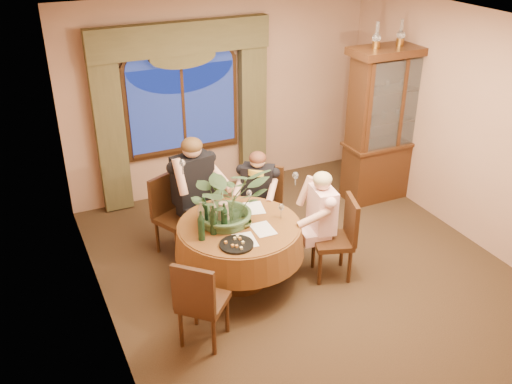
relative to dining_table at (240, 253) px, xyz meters
name	(u,v)px	position (x,y,z in m)	size (l,w,h in m)	color
floor	(304,269)	(0.78, -0.09, -0.38)	(5.00, 5.00, 0.00)	black
wall_back	(221,95)	(0.78, 2.41, 1.02)	(4.50, 4.50, 0.00)	#A0755B
wall_right	(470,128)	(3.03, -0.09, 1.02)	(5.00, 5.00, 0.00)	#A0755B
ceiling	(315,26)	(0.78, -0.09, 2.42)	(5.00, 5.00, 0.00)	white
window	(183,109)	(0.18, 2.34, 0.92)	(1.62, 0.10, 1.32)	navy
arched_transom	(180,52)	(0.18, 2.34, 1.71)	(1.60, 0.06, 0.44)	navy
drapery_left	(110,130)	(-0.85, 2.29, 0.80)	(0.38, 0.14, 2.32)	#454125
drapery_right	(253,108)	(1.21, 2.29, 0.80)	(0.38, 0.14, 2.32)	#454125
swag_valance	(181,38)	(0.18, 2.26, 1.90)	(2.45, 0.16, 0.42)	#454125
dining_table	(240,253)	(0.00, 0.00, 0.00)	(1.43, 1.43, 0.75)	maroon
china_cabinet	(390,124)	(2.77, 1.09, 0.71)	(1.34, 0.53, 2.17)	#321B0F
oil_lamp_left	(377,35)	(2.39, 1.09, 1.97)	(0.11, 0.11, 0.34)	#A5722D
oil_lamp_center	(401,33)	(2.77, 1.09, 1.97)	(0.11, 0.11, 0.34)	#A5722D
oil_lamp_right	(424,30)	(3.15, 1.09, 1.97)	(0.11, 0.11, 0.34)	#A5722D
chair_right	(332,239)	(1.00, -0.32, 0.10)	(0.42, 0.42, 0.96)	black
chair_back_right	(262,208)	(0.60, 0.67, 0.10)	(0.42, 0.42, 0.96)	black
chair_back	(176,217)	(-0.44, 0.90, 0.10)	(0.42, 0.42, 0.96)	black
chair_front_left	(203,300)	(-0.69, -0.73, 0.10)	(0.42, 0.42, 0.96)	black
person_pink	(321,222)	(0.95, -0.14, 0.25)	(0.45, 0.41, 1.25)	beige
person_back	(193,194)	(-0.20, 0.91, 0.36)	(0.53, 0.48, 1.47)	black
person_scarf	(258,196)	(0.57, 0.74, 0.23)	(0.44, 0.40, 1.22)	black
stoneware_vase	(224,213)	(-0.14, 0.09, 0.50)	(0.14, 0.14, 0.25)	tan
centerpiece_plant	(227,172)	(-0.08, 0.12, 0.96)	(0.89, 0.99, 0.77)	#3D5E37
olive_bowl	(244,224)	(0.03, -0.05, 0.40)	(0.17, 0.17, 0.05)	#455129
cheese_platter	(237,245)	(-0.19, -0.38, 0.39)	(0.35, 0.35, 0.02)	black
wine_bottle_0	(201,226)	(-0.47, -0.12, 0.54)	(0.07, 0.07, 0.33)	black
wine_bottle_1	(204,211)	(-0.34, 0.16, 0.54)	(0.07, 0.07, 0.33)	black
wine_bottle_2	(201,216)	(-0.41, 0.06, 0.54)	(0.07, 0.07, 0.33)	tan
wine_bottle_3	(224,217)	(-0.19, -0.06, 0.54)	(0.07, 0.07, 0.33)	black
wine_bottle_4	(213,214)	(-0.27, 0.06, 0.54)	(0.07, 0.07, 0.33)	tan
wine_bottle_5	(213,220)	(-0.32, -0.06, 0.54)	(0.07, 0.07, 0.33)	black
tasting_paper_0	(263,229)	(0.19, -0.21, 0.38)	(0.21, 0.30, 0.00)	white
tasting_paper_1	(254,208)	(0.30, 0.26, 0.38)	(0.21, 0.30, 0.00)	white
tasting_paper_2	(245,240)	(-0.07, -0.33, 0.38)	(0.21, 0.30, 0.00)	white
wine_glass_person_pink	(281,211)	(0.47, -0.07, 0.46)	(0.07, 0.07, 0.18)	silver
wine_glass_person_back	(214,201)	(-0.10, 0.46, 0.46)	(0.07, 0.07, 0.18)	silver
wine_glass_person_scarf	(249,197)	(0.29, 0.38, 0.46)	(0.07, 0.07, 0.18)	silver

